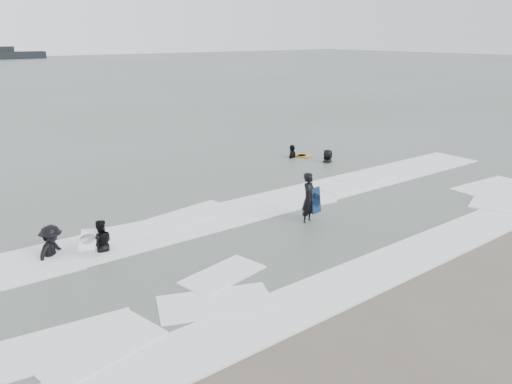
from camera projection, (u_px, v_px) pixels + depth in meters
ground at (356, 267)px, 15.01m from camera, size 320.00×320.00×0.00m
surfer_centre at (308, 223)px, 18.49m from camera, size 0.83×0.68×1.95m
surfer_wading at (102, 252)px, 16.02m from camera, size 0.92×0.79×1.65m
surfer_breaker at (53, 258)px, 15.62m from camera, size 1.42×1.34×1.93m
surfer_right_near at (292, 158)px, 28.19m from camera, size 1.20×1.00×1.91m
surfer_right_far at (327, 163)px, 27.07m from camera, size 1.11×1.02×1.90m
surf_foam at (278, 229)px, 17.81m from camera, size 30.03×9.06×0.09m
bodyboards at (252, 190)px, 20.76m from camera, size 15.03×8.54×1.25m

